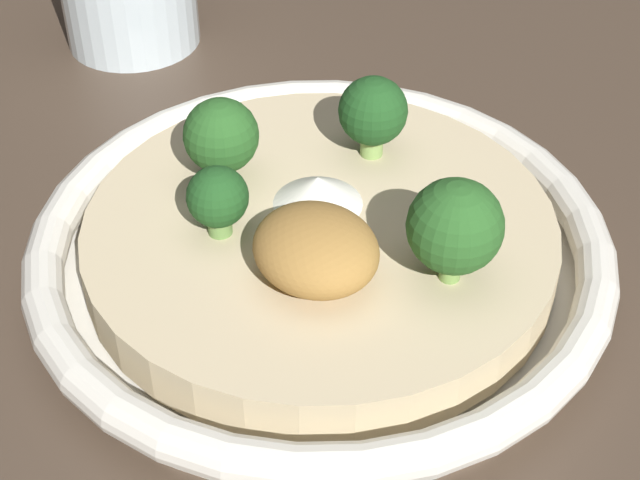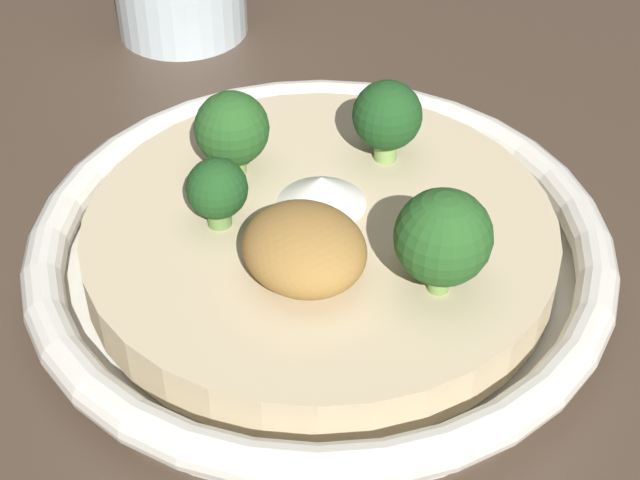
{
  "view_description": "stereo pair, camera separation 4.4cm",
  "coord_description": "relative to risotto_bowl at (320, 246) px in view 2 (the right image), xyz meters",
  "views": [
    {
      "loc": [
        -0.25,
        0.22,
        0.31
      ],
      "look_at": [
        0.0,
        0.0,
        0.02
      ],
      "focal_mm": 55.0,
      "sensor_mm": 36.0,
      "label": 1
    },
    {
      "loc": [
        -0.28,
        0.18,
        0.31
      ],
      "look_at": [
        0.0,
        0.0,
        0.02
      ],
      "focal_mm": 55.0,
      "sensor_mm": 36.0,
      "label": 2
    }
  ],
  "objects": [
    {
      "name": "ground_plane",
      "position": [
        0.0,
        0.0,
        -0.02
      ],
      "size": [
        6.0,
        6.0,
        0.0
      ],
      "primitive_type": "plane",
      "color": "#47382B"
    },
    {
      "name": "broccoli_front_left",
      "position": [
        -0.06,
        -0.02,
        0.04
      ],
      "size": [
        0.04,
        0.04,
        0.05
      ],
      "color": "#759E4C",
      "rests_on": "risotto_bowl"
    },
    {
      "name": "broccoli_right",
      "position": [
        0.05,
        0.01,
        0.04
      ],
      "size": [
        0.03,
        0.03,
        0.04
      ],
      "color": "#759E4C",
      "rests_on": "risotto_bowl"
    },
    {
      "name": "broccoli_back",
      "position": [
        0.02,
        0.04,
        0.03
      ],
      "size": [
        0.03,
        0.03,
        0.03
      ],
      "color": "#668E47",
      "rests_on": "risotto_bowl"
    },
    {
      "name": "broccoli_front",
      "position": [
        0.02,
        -0.05,
        0.04
      ],
      "size": [
        0.03,
        0.03,
        0.04
      ],
      "color": "#84A856",
      "rests_on": "risotto_bowl"
    },
    {
      "name": "crispy_onion_garnish",
      "position": [
        -0.03,
        0.02,
        0.03
      ],
      "size": [
        0.06,
        0.05,
        0.03
      ],
      "color": "#A37538",
      "rests_on": "risotto_bowl"
    },
    {
      "name": "risotto_bowl",
      "position": [
        0.0,
        0.0,
        0.0
      ],
      "size": [
        0.27,
        0.27,
        0.03
      ],
      "color": "silver",
      "rests_on": "ground_plane"
    },
    {
      "name": "cheese_sprinkle",
      "position": [
        0.01,
        -0.01,
        0.02
      ],
      "size": [
        0.04,
        0.04,
        0.01
      ],
      "color": "white",
      "rests_on": "risotto_bowl"
    }
  ]
}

